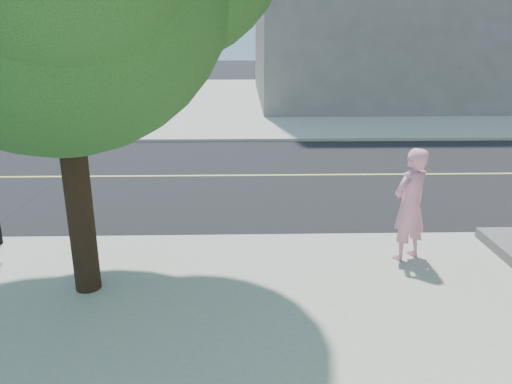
{
  "coord_description": "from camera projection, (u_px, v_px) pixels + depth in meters",
  "views": [
    {
      "loc": [
        4.06,
        -8.59,
        3.73
      ],
      "look_at": [
        4.26,
        -1.03,
        1.3
      ],
      "focal_mm": 34.29,
      "sensor_mm": 36.0,
      "label": 1
    }
  ],
  "objects": [
    {
      "name": "ground",
      "position": [
        30.0,
        242.0,
        9.22
      ],
      "size": [
        140.0,
        140.0,
        0.0
      ],
      "primitive_type": "plane",
      "color": "black",
      "rests_on": "ground"
    },
    {
      "name": "road_ew",
      "position": [
        97.0,
        177.0,
        13.5
      ],
      "size": [
        140.0,
        9.0,
        0.01
      ],
      "primitive_type": "cube",
      "color": "black",
      "rests_on": "ground"
    },
    {
      "name": "sidewalk_ne",
      "position": [
        397.0,
        98.0,
        29.99
      ],
      "size": [
        29.0,
        25.0,
        0.12
      ],
      "primitive_type": "cube",
      "color": "#AAAB99",
      "rests_on": "ground"
    },
    {
      "name": "man_on_phone",
      "position": [
        410.0,
        205.0,
        8.03
      ],
      "size": [
        0.83,
        0.75,
        1.91
      ],
      "primitive_type": "imported",
      "rotation": [
        0.0,
        0.0,
        3.68
      ],
      "color": "pink",
      "rests_on": "sidewalk_se"
    }
  ]
}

